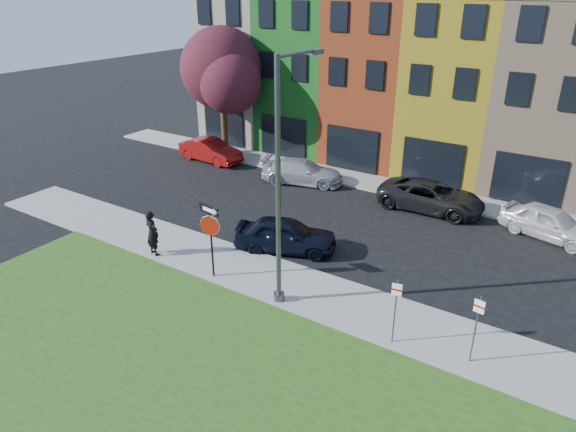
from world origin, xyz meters
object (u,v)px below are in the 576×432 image
Objects in this scene: sedan_near at (286,235)px; street_lamp at (282,187)px; stop_sign at (210,227)px; man at (152,233)px.

street_lamp is (2.03, -3.34, 3.76)m from sedan_near.
sedan_near is at bearing 125.32° from street_lamp.
stop_sign is 4.03m from sedan_near.
sedan_near is (4.42, 3.54, -0.36)m from man.
street_lamp is at bearing -168.32° from man.
street_lamp is at bearing -171.08° from sedan_near.
man is (-3.31, 0.02, -1.17)m from stop_sign.
stop_sign is 0.35× the size of street_lamp.
stop_sign is 1.53× the size of man.
stop_sign reaches higher than man.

